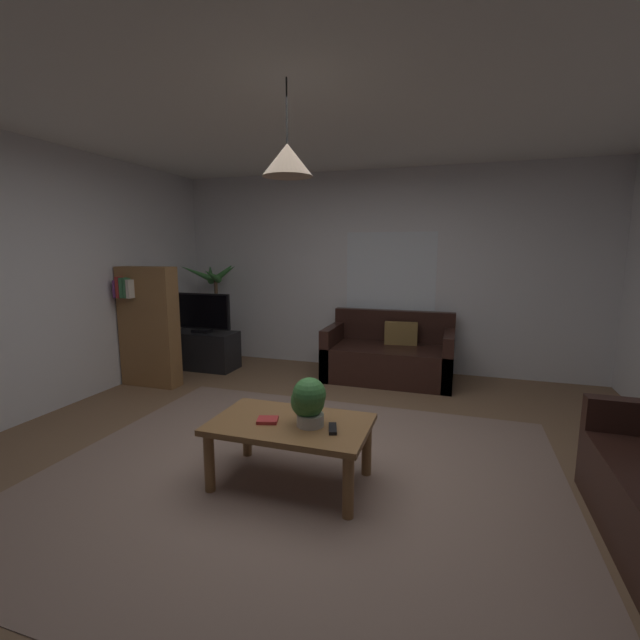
% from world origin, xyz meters
% --- Properties ---
extents(floor, '(5.55, 5.63, 0.02)m').
position_xyz_m(floor, '(0.00, 0.00, -0.01)').
color(floor, brown).
rests_on(floor, ground).
extents(rug, '(3.61, 3.10, 0.01)m').
position_xyz_m(rug, '(0.00, -0.20, 0.00)').
color(rug, gray).
rests_on(rug, ground).
extents(wall_back, '(5.67, 0.06, 2.61)m').
position_xyz_m(wall_back, '(0.00, 2.84, 1.30)').
color(wall_back, silver).
rests_on(wall_back, ground).
extents(wall_left, '(0.06, 5.63, 2.61)m').
position_xyz_m(wall_left, '(-2.80, 0.00, 1.30)').
color(wall_left, silver).
rests_on(wall_left, ground).
extents(ceiling, '(5.55, 5.63, 0.02)m').
position_xyz_m(ceiling, '(0.00, 0.00, 2.62)').
color(ceiling, white).
extents(window_pane, '(1.17, 0.01, 1.19)m').
position_xyz_m(window_pane, '(0.15, 2.81, 1.22)').
color(window_pane, white).
extents(couch_under_window, '(1.53, 0.82, 0.82)m').
position_xyz_m(couch_under_window, '(0.24, 2.34, 0.28)').
color(couch_under_window, black).
rests_on(couch_under_window, ground).
extents(coffee_table, '(1.07, 0.65, 0.44)m').
position_xyz_m(coffee_table, '(-0.02, -0.28, 0.37)').
color(coffee_table, olive).
rests_on(coffee_table, ground).
extents(book_on_table_0, '(0.16, 0.15, 0.02)m').
position_xyz_m(book_on_table_0, '(-0.17, -0.34, 0.46)').
color(book_on_table_0, '#B22D2D').
rests_on(book_on_table_0, coffee_table).
extents(remote_on_table_0, '(0.10, 0.17, 0.02)m').
position_xyz_m(remote_on_table_0, '(0.29, -0.33, 0.46)').
color(remote_on_table_0, black).
rests_on(remote_on_table_0, coffee_table).
extents(potted_plant_on_table, '(0.25, 0.26, 0.33)m').
position_xyz_m(potted_plant_on_table, '(0.12, -0.31, 0.62)').
color(potted_plant_on_table, beige).
rests_on(potted_plant_on_table, coffee_table).
extents(tv_stand, '(0.90, 0.44, 0.50)m').
position_xyz_m(tv_stand, '(-2.22, 2.06, 0.25)').
color(tv_stand, black).
rests_on(tv_stand, ground).
extents(tv, '(0.84, 0.16, 0.52)m').
position_xyz_m(tv, '(-2.22, 2.04, 0.77)').
color(tv, black).
rests_on(tv, tv_stand).
extents(potted_palm_corner, '(0.77, 0.87, 1.44)m').
position_xyz_m(potted_palm_corner, '(-2.27, 2.48, 0.64)').
color(potted_palm_corner, brown).
rests_on(potted_palm_corner, ground).
extents(bookshelf_corner, '(0.70, 0.31, 1.40)m').
position_xyz_m(bookshelf_corner, '(-2.41, 1.24, 0.71)').
color(bookshelf_corner, olive).
rests_on(bookshelf_corner, ground).
extents(pendant_lamp, '(0.32, 0.32, 0.57)m').
position_xyz_m(pendant_lamp, '(-0.02, -0.28, 2.14)').
color(pendant_lamp, black).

